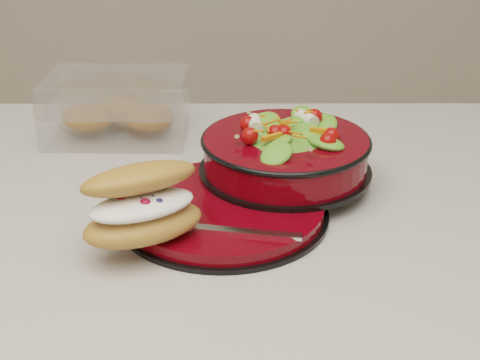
{
  "coord_description": "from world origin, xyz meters",
  "views": [
    {
      "loc": [
        -0.12,
        -0.76,
        1.3
      ],
      "look_at": [
        -0.12,
        -0.02,
        0.94
      ],
      "focal_mm": 50.0,
      "sensor_mm": 36.0,
      "label": 1
    }
  ],
  "objects_px": {
    "dinner_plate": "(224,209)",
    "fork": "(224,230)",
    "salad_bowl": "(286,147)",
    "croissant": "(143,204)",
    "pastry_box": "(118,107)"
  },
  "relations": [
    {
      "from": "croissant",
      "to": "fork",
      "type": "relative_size",
      "value": 0.94
    },
    {
      "from": "dinner_plate",
      "to": "fork",
      "type": "bearing_deg",
      "value": -89.06
    },
    {
      "from": "salad_bowl",
      "to": "fork",
      "type": "distance_m",
      "value": 0.18
    },
    {
      "from": "fork",
      "to": "dinner_plate",
      "type": "bearing_deg",
      "value": 11.01
    },
    {
      "from": "fork",
      "to": "croissant",
      "type": "bearing_deg",
      "value": 105.37
    },
    {
      "from": "croissant",
      "to": "fork",
      "type": "distance_m",
      "value": 0.09
    },
    {
      "from": "dinner_plate",
      "to": "croissant",
      "type": "distance_m",
      "value": 0.13
    },
    {
      "from": "fork",
      "to": "salad_bowl",
      "type": "bearing_deg",
      "value": -16.41
    },
    {
      "from": "dinner_plate",
      "to": "fork",
      "type": "xyz_separation_m",
      "value": [
        0.0,
        -0.07,
        0.01
      ]
    },
    {
      "from": "dinner_plate",
      "to": "salad_bowl",
      "type": "distance_m",
      "value": 0.13
    },
    {
      "from": "dinner_plate",
      "to": "croissant",
      "type": "relative_size",
      "value": 1.68
    },
    {
      "from": "salad_bowl",
      "to": "pastry_box",
      "type": "distance_m",
      "value": 0.31
    },
    {
      "from": "salad_bowl",
      "to": "croissant",
      "type": "distance_m",
      "value": 0.23
    },
    {
      "from": "fork",
      "to": "pastry_box",
      "type": "distance_m",
      "value": 0.38
    },
    {
      "from": "salad_bowl",
      "to": "croissant",
      "type": "bearing_deg",
      "value": -135.13
    }
  ]
}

